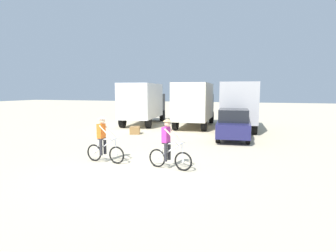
% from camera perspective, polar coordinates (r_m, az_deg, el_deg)
% --- Properties ---
extents(ground_plane, '(120.00, 120.00, 0.00)m').
position_cam_1_polar(ground_plane, '(9.89, -7.40, -9.32)').
color(ground_plane, beige).
extents(box_truck_avon_van, '(3.13, 6.98, 3.35)m').
position_cam_1_polar(box_truck_avon_van, '(23.34, -5.03, 4.91)').
color(box_truck_avon_van, white).
rests_on(box_truck_avon_van, ground).
extents(box_truck_cream_rv, '(2.74, 6.87, 3.35)m').
position_cam_1_polar(box_truck_cream_rv, '(21.85, 5.49, 4.75)').
color(box_truck_cream_rv, beige).
rests_on(box_truck_cream_rv, ground).
extents(box_truck_grey_hauler, '(2.80, 6.89, 3.35)m').
position_cam_1_polar(box_truck_grey_hauler, '(20.96, 14.20, 4.46)').
color(box_truck_grey_hauler, '#9E9EA3').
rests_on(box_truck_grey_hauler, ground).
extents(sedan_parked, '(2.08, 4.32, 1.76)m').
position_cam_1_polar(sedan_parked, '(16.48, 13.11, 0.33)').
color(sedan_parked, '#1E1E4C').
rests_on(sedan_parked, ground).
extents(cyclist_orange_shirt, '(1.73, 0.52, 1.82)m').
position_cam_1_polar(cyclist_orange_shirt, '(11.25, -12.95, -3.00)').
color(cyclist_orange_shirt, black).
rests_on(cyclist_orange_shirt, ground).
extents(cyclist_cowboy_hat, '(1.71, 0.55, 1.82)m').
position_cam_1_polar(cyclist_cowboy_hat, '(10.05, 0.09, -4.02)').
color(cyclist_cowboy_hat, black).
rests_on(cyclist_cowboy_hat, ground).
extents(supply_crate, '(0.82, 0.84, 0.48)m').
position_cam_1_polar(supply_crate, '(18.32, -6.73, -0.87)').
color(supply_crate, olive).
rests_on(supply_crate, ground).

